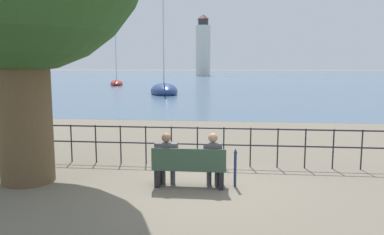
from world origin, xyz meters
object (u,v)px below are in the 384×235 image
seated_person_right (213,158)px  sailboat_0 (117,83)px  park_bench (189,169)px  seated_person_left (167,157)px  harbor_lighthouse (203,47)px  closed_umbrella (235,165)px  sailboat_2 (2,92)px  sailboat_1 (164,91)px

seated_person_right → sailboat_0: sailboat_0 is taller
park_bench → seated_person_right: (0.51, 0.08, 0.24)m
park_bench → seated_person_left: bearing=171.8°
harbor_lighthouse → seated_person_left: bearing=-85.9°
closed_umbrella → sailboat_2: (-21.53, 24.74, -0.11)m
park_bench → sailboat_1: 29.27m
sailboat_1 → sailboat_2: 15.15m
seated_person_left → sailboat_1: size_ratio=0.12×
sailboat_0 → sailboat_2: sailboat_2 is taller
park_bench → sailboat_2: sailboat_2 is taller
seated_person_left → sailboat_2: sailboat_2 is taller
closed_umbrella → sailboat_2: sailboat_2 is taller
sailboat_1 → seated_person_left: bearing=-96.0°
sailboat_2 → seated_person_left: bearing=-28.7°
harbor_lighthouse → sailboat_2: bearing=-97.6°
closed_umbrella → seated_person_right: bearing=-170.4°
park_bench → sailboat_2: size_ratio=0.14×
seated_person_left → sailboat_1: bearing=100.6°
closed_umbrella → harbor_lighthouse: harbor_lighthouse is taller
seated_person_right → sailboat_1: (-6.36, 28.60, -0.32)m
seated_person_right → closed_umbrella: size_ratio=1.41×
sailboat_1 → sailboat_2: bearing=177.9°
closed_umbrella → harbor_lighthouse: (-9.68, 113.35, 8.53)m
closed_umbrella → sailboat_1: bearing=103.5°
closed_umbrella → harbor_lighthouse: size_ratio=0.04×
sailboat_2 → harbor_lighthouse: bearing=104.8°
seated_person_left → seated_person_right: 1.03m
park_bench → sailboat_1: sailboat_1 is taller
seated_person_right → sailboat_1: 29.30m
closed_umbrella → sailboat_1: 29.33m
seated_person_right → closed_umbrella: 0.53m
park_bench → closed_umbrella: bearing=9.0°
park_bench → seated_person_left: (-0.51, 0.07, 0.24)m
park_bench → seated_person_left: size_ratio=1.35×
sailboat_0 → harbor_lighthouse: size_ratio=0.55×
seated_person_right → sailboat_1: size_ratio=0.12×
sailboat_0 → harbor_lighthouse: 68.08m
seated_person_right → sailboat_2: (-21.04, 24.82, -0.30)m
park_bench → seated_person_left: 0.57m
seated_person_left → sailboat_0: bearing=108.8°
closed_umbrella → sailboat_0: (-17.29, 46.26, -0.17)m
sailboat_0 → sailboat_2: (-4.23, -21.53, 0.06)m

